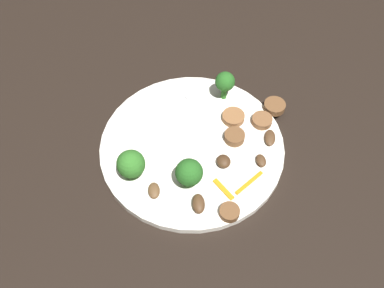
{
  "coord_description": "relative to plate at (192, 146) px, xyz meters",
  "views": [
    {
      "loc": [
        -0.34,
        -0.11,
        0.52
      ],
      "look_at": [
        0.0,
        0.0,
        0.01
      ],
      "focal_mm": 38.52,
      "sensor_mm": 36.0,
      "label": 1
    }
  ],
  "objects": [
    {
      "name": "mushroom_3",
      "position": [
        -0.02,
        -0.05,
        0.01
      ],
      "size": [
        0.03,
        0.03,
        0.01
      ],
      "primitive_type": "ellipsoid",
      "rotation": [
        0.0,
        0.0,
        3.72
      ],
      "color": "#422B19",
      "rests_on": "plate"
    },
    {
      "name": "sausage_slice_4",
      "position": [
        0.03,
        -0.06,
        0.01
      ],
      "size": [
        0.04,
        0.04,
        0.01
      ],
      "primitive_type": "cylinder",
      "rotation": [
        0.0,
        0.0,
        1.1
      ],
      "color": "brown",
      "rests_on": "plate"
    },
    {
      "name": "plate",
      "position": [
        0.0,
        0.0,
        0.0
      ],
      "size": [
        0.28,
        0.28,
        0.01
      ],
      "primitive_type": "cylinder",
      "color": "white",
      "rests_on": "ground_plane"
    },
    {
      "name": "mushroom_4",
      "position": [
        0.04,
        -0.11,
        0.01
      ],
      "size": [
        0.03,
        0.02,
        0.01
      ],
      "primitive_type": "ellipsoid",
      "rotation": [
        0.0,
        0.0,
        3.33
      ],
      "color": "#4C331E",
      "rests_on": "plate"
    },
    {
      "name": "mushroom_1",
      "position": [
        -0.09,
        0.02,
        0.01
      ],
      "size": [
        0.03,
        0.03,
        0.01
      ],
      "primitive_type": "ellipsoid",
      "rotation": [
        0.0,
        0.0,
        3.57
      ],
      "color": "brown",
      "rests_on": "plate"
    },
    {
      "name": "pepper_strip_0",
      "position": [
        -0.04,
        -0.1,
        0.01
      ],
      "size": [
        0.05,
        0.03,
        0.0
      ],
      "primitive_type": "cube",
      "rotation": [
        0.0,
        0.0,
        5.75
      ],
      "color": "orange",
      "rests_on": "plate"
    },
    {
      "name": "mushroom_2",
      "position": [
        -0.1,
        -0.04,
        0.01
      ],
      "size": [
        0.03,
        0.03,
        0.01
      ],
      "primitive_type": "ellipsoid",
      "rotation": [
        0.0,
        0.0,
        0.39
      ],
      "color": "#4C331E",
      "rests_on": "plate"
    },
    {
      "name": "ground_plane",
      "position": [
        0.0,
        0.0,
        -0.01
      ],
      "size": [
        1.4,
        1.4,
        0.0
      ],
      "primitive_type": "plane",
      "color": "black"
    },
    {
      "name": "fork",
      "position": [
        0.04,
        0.04,
        0.01
      ],
      "size": [
        0.18,
        0.07,
        0.0
      ],
      "rotation": [
        0.0,
        0.0,
        -0.31
      ],
      "color": "silver",
      "rests_on": "plate"
    },
    {
      "name": "broccoli_floret_0",
      "position": [
        -0.08,
        0.06,
        0.04
      ],
      "size": [
        0.04,
        0.04,
        0.05
      ],
      "color": "#347525",
      "rests_on": "plate"
    },
    {
      "name": "sausage_slice_1",
      "position": [
        0.11,
        -0.1,
        0.01
      ],
      "size": [
        0.05,
        0.05,
        0.01
      ],
      "primitive_type": "cylinder",
      "rotation": [
        0.0,
        0.0,
        2.05
      ],
      "color": "brown",
      "rests_on": "plate"
    },
    {
      "name": "sausage_slice_3",
      "position": [
        -0.09,
        -0.08,
        0.01
      ],
      "size": [
        0.03,
        0.03,
        0.01
      ],
      "primitive_type": "cylinder",
      "rotation": [
        0.0,
        0.0,
        1.84
      ],
      "color": "brown",
      "rests_on": "plate"
    },
    {
      "name": "broccoli_floret_1",
      "position": [
        -0.07,
        -0.02,
        0.04
      ],
      "size": [
        0.04,
        0.04,
        0.05
      ],
      "color": "#296420",
      "rests_on": "plate"
    },
    {
      "name": "mushroom_0",
      "position": [
        -0.0,
        -0.11,
        0.01
      ],
      "size": [
        0.03,
        0.02,
        0.01
      ],
      "primitive_type": "ellipsoid",
      "rotation": [
        0.0,
        0.0,
        3.62
      ],
      "color": "#4C331E",
      "rests_on": "plate"
    },
    {
      "name": "pepper_strip_1",
      "position": [
        -0.06,
        -0.07,
        0.01
      ],
      "size": [
        0.03,
        0.04,
        0.0
      ],
      "primitive_type": "cube",
      "rotation": [
        0.0,
        0.0,
        4.12
      ],
      "color": "orange",
      "rests_on": "plate"
    },
    {
      "name": "broccoli_floret_2",
      "position": [
        0.11,
        -0.02,
        0.04
      ],
      "size": [
        0.03,
        0.03,
        0.05
      ],
      "color": "#296420",
      "rests_on": "plate"
    },
    {
      "name": "sausage_slice_2",
      "position": [
        0.07,
        -0.09,
        0.01
      ],
      "size": [
        0.04,
        0.04,
        0.01
      ],
      "primitive_type": "cylinder",
      "rotation": [
        0.0,
        0.0,
        3.0
      ],
      "color": "brown",
      "rests_on": "plate"
    },
    {
      "name": "sausage_slice_0",
      "position": [
        0.07,
        -0.05,
        0.01
      ],
      "size": [
        0.05,
        0.05,
        0.01
      ],
      "primitive_type": "cylinder",
      "rotation": [
        0.0,
        0.0,
        0.95
      ],
      "color": "brown",
      "rests_on": "plate"
    }
  ]
}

